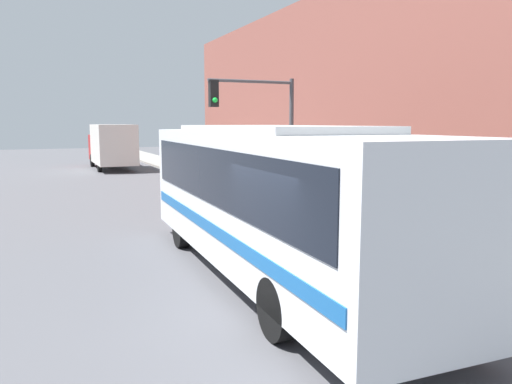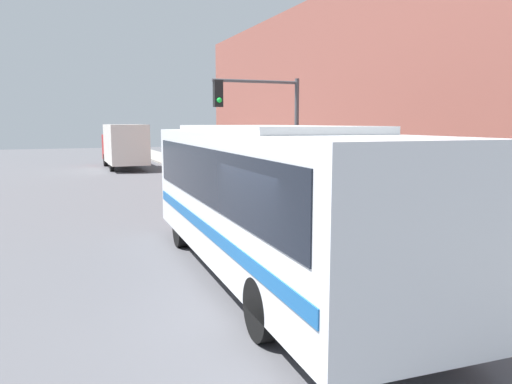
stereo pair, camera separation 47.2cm
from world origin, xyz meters
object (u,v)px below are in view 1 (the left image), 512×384
(city_bus, at_px, (271,191))
(delivery_truck, at_px, (112,145))
(pedestrian_near_corner, at_px, (258,169))
(fire_hydrant, at_px, (388,223))
(parking_meter, at_px, (276,180))
(traffic_light_pole, at_px, (262,118))

(city_bus, height_order, delivery_truck, city_bus)
(delivery_truck, bearing_deg, pedestrian_near_corner, -69.22)
(delivery_truck, xyz_separation_m, fire_hydrant, (3.66, -25.00, -1.14))
(fire_hydrant, xyz_separation_m, parking_meter, (0.00, 6.81, 0.43))
(delivery_truck, bearing_deg, city_bus, -91.13)
(traffic_light_pole, height_order, pedestrian_near_corner, traffic_light_pole)
(delivery_truck, relative_size, traffic_light_pole, 1.63)
(delivery_truck, bearing_deg, parking_meter, -78.62)
(parking_meter, distance_m, pedestrian_near_corner, 5.03)
(city_bus, height_order, traffic_light_pole, traffic_light_pole)
(delivery_truck, distance_m, pedestrian_near_corner, 14.31)
(fire_hydrant, height_order, traffic_light_pole, traffic_light_pole)
(city_bus, relative_size, parking_meter, 8.57)
(traffic_light_pole, relative_size, parking_meter, 3.85)
(city_bus, distance_m, pedestrian_near_corner, 14.27)
(parking_meter, relative_size, pedestrian_near_corner, 0.75)
(city_bus, distance_m, fire_hydrant, 4.61)
(fire_hydrant, xyz_separation_m, traffic_light_pole, (-1.05, 5.83, 2.82))
(fire_hydrant, relative_size, parking_meter, 0.65)
(delivery_truck, distance_m, traffic_light_pole, 19.42)
(city_bus, height_order, parking_meter, city_bus)
(fire_hydrant, relative_size, traffic_light_pole, 0.17)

